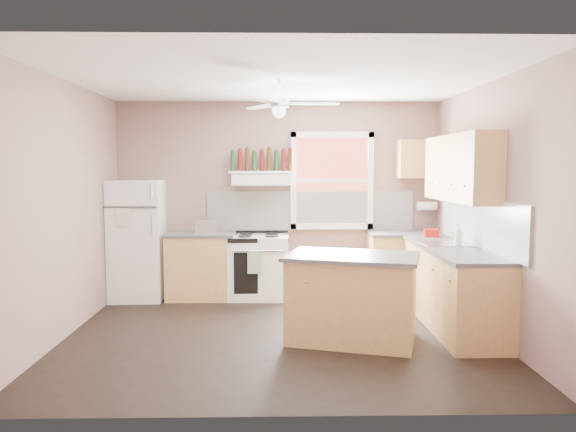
{
  "coord_description": "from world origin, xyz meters",
  "views": [
    {
      "loc": [
        -0.03,
        -5.9,
        1.8
      ],
      "look_at": [
        0.1,
        0.3,
        1.25
      ],
      "focal_mm": 35.0,
      "sensor_mm": 36.0,
      "label": 1
    }
  ],
  "objects_px": {
    "refrigerator": "(137,240)",
    "island": "(352,300)",
    "cart": "(348,278)",
    "stove": "(259,267)",
    "toaster": "(206,226)"
  },
  "relations": [
    {
      "from": "refrigerator",
      "to": "island",
      "type": "distance_m",
      "value": 3.29
    },
    {
      "from": "refrigerator",
      "to": "stove",
      "type": "bearing_deg",
      "value": -0.91
    },
    {
      "from": "refrigerator",
      "to": "cart",
      "type": "distance_m",
      "value": 2.91
    },
    {
      "from": "refrigerator",
      "to": "island",
      "type": "relative_size",
      "value": 1.29
    },
    {
      "from": "refrigerator",
      "to": "island",
      "type": "xyz_separation_m",
      "value": [
        2.66,
        -1.89,
        -0.38
      ]
    },
    {
      "from": "refrigerator",
      "to": "toaster",
      "type": "height_order",
      "value": "refrigerator"
    },
    {
      "from": "refrigerator",
      "to": "island",
      "type": "height_order",
      "value": "refrigerator"
    },
    {
      "from": "toaster",
      "to": "stove",
      "type": "height_order",
      "value": "toaster"
    },
    {
      "from": "refrigerator",
      "to": "toaster",
      "type": "xyz_separation_m",
      "value": [
        0.93,
        0.0,
        0.18
      ]
    },
    {
      "from": "refrigerator",
      "to": "stove",
      "type": "xyz_separation_m",
      "value": [
        1.64,
        0.04,
        -0.38
      ]
    },
    {
      "from": "stove",
      "to": "cart",
      "type": "bearing_deg",
      "value": 1.06
    },
    {
      "from": "refrigerator",
      "to": "stove",
      "type": "height_order",
      "value": "refrigerator"
    },
    {
      "from": "stove",
      "to": "island",
      "type": "relative_size",
      "value": 0.69
    },
    {
      "from": "toaster",
      "to": "island",
      "type": "relative_size",
      "value": 0.22
    },
    {
      "from": "stove",
      "to": "cart",
      "type": "relative_size",
      "value": 1.6
    }
  ]
}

